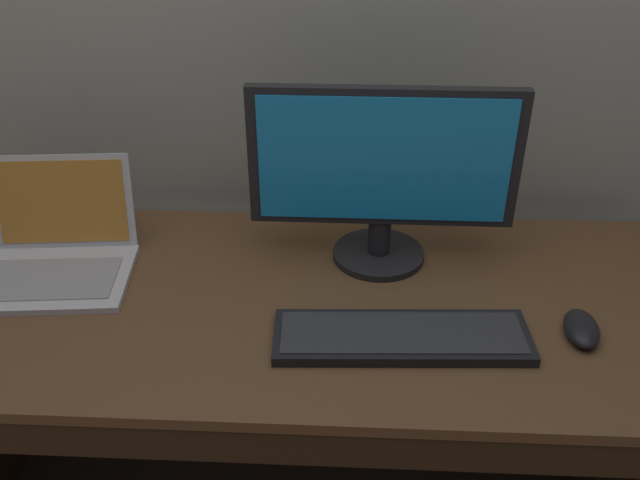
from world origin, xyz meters
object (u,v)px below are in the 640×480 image
Objects in this scene: computer_mouse at (582,328)px; laptop_silver at (56,256)px; external_monitor at (383,173)px; wired_keyboard at (402,337)px.

laptop_silver is at bearing 177.14° from computer_mouse.
laptop_silver is 0.73m from external_monitor.
external_monitor reaches higher than laptop_silver.
computer_mouse is (1.08, -0.17, -0.02)m from laptop_silver.
computer_mouse is (0.34, 0.03, 0.01)m from wired_keyboard.
external_monitor is at bearing 152.99° from computer_mouse.
external_monitor is 0.49m from computer_mouse.
external_monitor is 0.35m from wired_keyboard.
external_monitor reaches higher than wired_keyboard.
laptop_silver is at bearing 164.73° from wired_keyboard.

